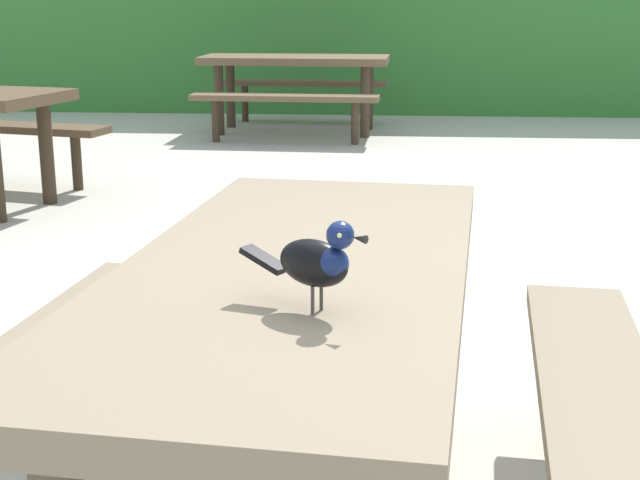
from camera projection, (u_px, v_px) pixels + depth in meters
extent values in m
cube|color=#387A33|center=(381.00, 20.00, 10.84)|extent=(28.00, 1.54, 2.05)
cube|color=#84725B|center=(298.00, 273.00, 2.11)|extent=(0.93, 1.87, 0.07)
cylinder|color=brown|center=(260.00, 317.00, 2.91)|extent=(0.09, 0.09, 0.67)
cylinder|color=brown|center=(429.00, 327.00, 2.82)|extent=(0.09, 0.09, 0.67)
cube|color=#84725B|center=(24.00, 370.00, 2.30)|extent=(0.45, 1.73, 0.05)
cylinder|color=brown|center=(125.00, 356.00, 2.97)|extent=(0.07, 0.07, 0.39)
cube|color=#84725B|center=(605.00, 413.00, 2.06)|extent=(0.45, 1.73, 0.05)
cylinder|color=brown|center=(574.00, 388.00, 2.73)|extent=(0.07, 0.07, 0.39)
ellipsoid|color=black|center=(314.00, 263.00, 1.72)|extent=(0.16, 0.14, 0.09)
ellipsoid|color=navy|center=(332.00, 263.00, 1.70)|extent=(0.09, 0.09, 0.06)
sphere|color=navy|center=(340.00, 235.00, 1.67)|extent=(0.05, 0.05, 0.05)
sphere|color=#EAE08C|center=(352.00, 231.00, 1.68)|extent=(0.01, 0.01, 0.01)
sphere|color=#EAE08C|center=(339.00, 235.00, 1.65)|extent=(0.01, 0.01, 0.01)
cone|color=black|center=(359.00, 238.00, 1.65)|extent=(0.03, 0.03, 0.02)
cube|color=black|center=(264.00, 259.00, 1.79)|extent=(0.10, 0.08, 0.04)
cylinder|color=#47423D|center=(321.00, 296.00, 1.75)|extent=(0.01, 0.01, 0.05)
cylinder|color=#47423D|center=(313.00, 300.00, 1.73)|extent=(0.01, 0.01, 0.05)
cylinder|color=#382B1D|center=(46.00, 152.00, 5.93)|extent=(0.09, 0.09, 0.67)
cylinder|color=#382B1D|center=(77.00, 162.00, 6.38)|extent=(0.07, 0.07, 0.39)
cube|color=brown|center=(295.00, 60.00, 8.93)|extent=(1.83, 0.82, 0.07)
cylinder|color=#423324|center=(365.00, 102.00, 8.69)|extent=(0.09, 0.09, 0.67)
cylinder|color=#423324|center=(369.00, 96.00, 9.20)|extent=(0.09, 0.09, 0.67)
cylinder|color=#423324|center=(219.00, 100.00, 8.85)|extent=(0.09, 0.09, 0.67)
cylinder|color=#423324|center=(231.00, 94.00, 9.36)|extent=(0.09, 0.09, 0.67)
cube|color=brown|center=(284.00, 98.00, 8.33)|extent=(1.72, 0.34, 0.05)
cylinder|color=#423324|center=(355.00, 123.00, 8.32)|extent=(0.07, 0.07, 0.39)
cylinder|color=#423324|center=(216.00, 121.00, 8.46)|extent=(0.07, 0.07, 0.39)
cube|color=brown|center=(305.00, 83.00, 9.67)|extent=(1.72, 0.34, 0.05)
cylinder|color=#423324|center=(365.00, 105.00, 9.66)|extent=(0.07, 0.07, 0.39)
cylinder|color=#423324|center=(245.00, 103.00, 9.80)|extent=(0.07, 0.07, 0.39)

